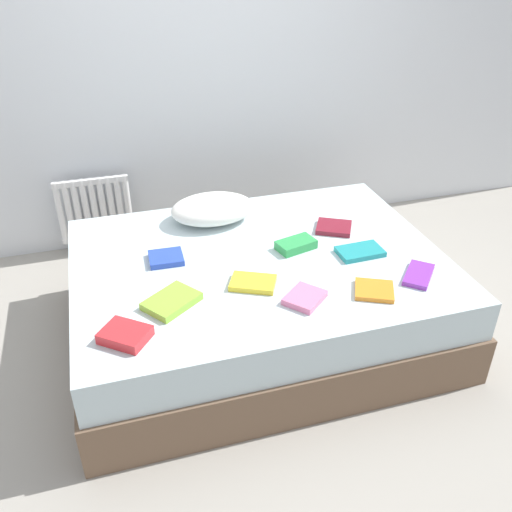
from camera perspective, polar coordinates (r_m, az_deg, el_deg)
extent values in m
plane|color=#9E998E|center=(3.24, 0.26, -7.72)|extent=(8.00, 8.00, 0.00)
cube|color=silver|center=(3.88, -5.93, 21.73)|extent=(6.00, 0.10, 2.80)
cube|color=brown|center=(3.15, 0.26, -5.74)|extent=(2.00, 1.50, 0.28)
cube|color=silver|center=(3.00, 0.27, -1.94)|extent=(1.96, 1.46, 0.22)
cylinder|color=white|center=(4.00, -19.63, 4.16)|extent=(0.04, 0.04, 0.46)
cylinder|color=white|center=(4.00, -18.83, 4.29)|extent=(0.04, 0.04, 0.46)
cylinder|color=white|center=(3.99, -18.02, 4.41)|extent=(0.04, 0.04, 0.46)
cylinder|color=white|center=(3.99, -17.20, 4.54)|extent=(0.04, 0.04, 0.46)
cylinder|color=white|center=(3.99, -16.39, 4.66)|extent=(0.04, 0.04, 0.46)
cylinder|color=white|center=(3.99, -15.58, 4.79)|extent=(0.04, 0.04, 0.46)
cylinder|color=white|center=(3.99, -14.76, 4.91)|extent=(0.04, 0.04, 0.46)
cylinder|color=white|center=(3.99, -13.95, 5.03)|extent=(0.04, 0.04, 0.46)
cylinder|color=white|center=(3.99, -13.13, 5.15)|extent=(0.04, 0.04, 0.46)
cube|color=white|center=(3.90, -16.85, 7.40)|extent=(0.50, 0.04, 0.04)
cube|color=white|center=(4.08, -15.96, 2.04)|extent=(0.50, 0.04, 0.04)
ellipsoid|color=white|center=(3.29, -4.54, 4.91)|extent=(0.50, 0.35, 0.15)
cube|color=teal|center=(3.02, 10.75, 0.45)|extent=(0.25, 0.16, 0.03)
cube|color=green|center=(3.02, 4.17, 1.17)|extent=(0.23, 0.17, 0.05)
cube|color=yellow|center=(2.72, -0.31, -2.80)|extent=(0.26, 0.23, 0.03)
cube|color=#8CC638|center=(2.61, -8.75, -4.67)|extent=(0.30, 0.29, 0.04)
cube|color=#2847B7|center=(2.95, -9.32, -0.21)|extent=(0.18, 0.17, 0.03)
cube|color=orange|center=(2.73, 12.18, -3.50)|extent=(0.24, 0.23, 0.02)
cube|color=maroon|center=(3.24, 8.09, 2.96)|extent=(0.26, 0.25, 0.03)
cube|color=red|center=(2.45, -13.42, -7.96)|extent=(0.25, 0.24, 0.05)
cube|color=purple|center=(2.90, 16.54, -1.87)|extent=(0.24, 0.25, 0.03)
cube|color=pink|center=(2.62, 5.08, -4.33)|extent=(0.24, 0.24, 0.03)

